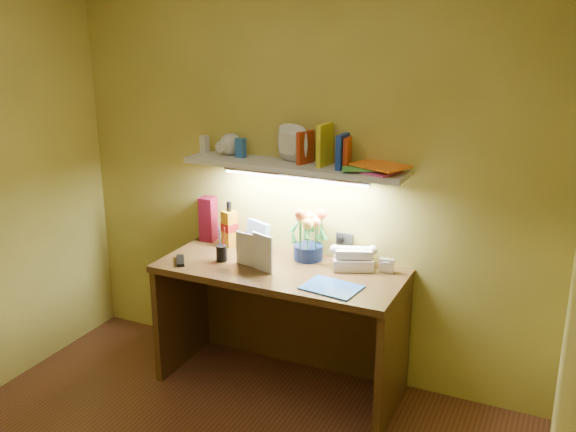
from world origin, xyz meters
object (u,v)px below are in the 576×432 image
Objects in this scene: telephone at (353,256)px; whisky_bottle at (229,224)px; desk at (280,328)px; flower_bouquet at (308,234)px; desk_clock at (387,265)px.

whisky_bottle is (-0.81, 0.02, 0.08)m from telephone.
desk is 4.61× the size of flower_bouquet.
flower_bouquet is at bearing 177.56° from desk_clock.
desk is 6.28× the size of telephone.
telephone is at bearing -3.22° from flower_bouquet.
telephone is (0.28, -0.02, -0.09)m from flower_bouquet.
flower_bouquet reaches higher than whisky_bottle.
desk is 4.92× the size of whisky_bottle.
desk_clock is (0.19, 0.01, -0.03)m from telephone.
telephone reaches higher than desk.
flower_bouquet is 1.07× the size of whisky_bottle.
desk is 0.73m from desk_clock.
telephone is 0.82m from whisky_bottle.
telephone reaches higher than desk_clock.
telephone is at bearing 25.55° from desk.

